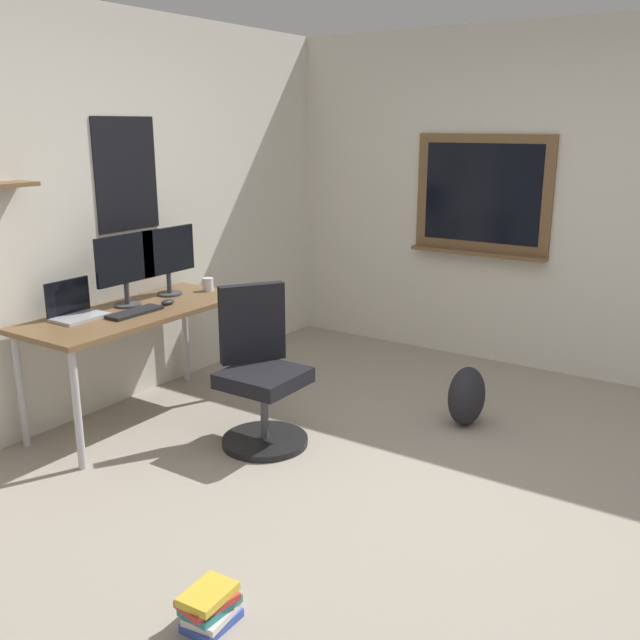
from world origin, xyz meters
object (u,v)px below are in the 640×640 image
object	(u,v)px
coffee_mug	(208,284)
book_stack_on_floor	(210,607)
keyboard	(135,312)
desk	(136,321)
monitor_secondary	(168,256)
office_chair	(260,377)
laptop	(75,309)
monitor_primary	(126,265)
backpack	(467,396)
computer_mouse	(168,302)

from	to	relation	value
coffee_mug	book_stack_on_floor	xyz separation A→B (m)	(-1.89, -1.70, -0.71)
keyboard	coffee_mug	xyz separation A→B (m)	(0.72, 0.05, 0.04)
desk	monitor_secondary	bearing A→B (deg)	14.03
monitor_secondary	office_chair	bearing A→B (deg)	-104.00
coffee_mug	laptop	bearing A→B (deg)	169.60
laptop	book_stack_on_floor	xyz separation A→B (m)	(-0.91, -1.88, -0.71)
monitor_primary	monitor_secondary	distance (m)	0.37
keyboard	book_stack_on_floor	size ratio (longest dim) A/B	1.50
laptop	keyboard	world-z (taller)	laptop
office_chair	coffee_mug	size ratio (longest dim) A/B	10.33
book_stack_on_floor	backpack	bearing A→B (deg)	-1.95
desk	keyboard	world-z (taller)	keyboard
monitor_primary	book_stack_on_floor	size ratio (longest dim) A/B	1.88
monitor_secondary	coffee_mug	distance (m)	0.35
office_chair	coffee_mug	xyz separation A→B (m)	(0.48, 0.84, 0.38)
computer_mouse	book_stack_on_floor	world-z (taller)	computer_mouse
laptop	book_stack_on_floor	distance (m)	2.21
monitor_primary	coffee_mug	world-z (taller)	monitor_primary
backpack	laptop	bearing A→B (deg)	125.89
computer_mouse	book_stack_on_floor	size ratio (longest dim) A/B	0.42
office_chair	keyboard	xyz separation A→B (m)	(-0.24, 0.79, 0.34)
book_stack_on_floor	laptop	bearing A→B (deg)	64.15
monitor_primary	backpack	size ratio (longest dim) A/B	1.20
monitor_primary	monitor_secondary	world-z (taller)	same
desk	backpack	size ratio (longest dim) A/B	3.87
desk	office_chair	distance (m)	0.92
monitor_secondary	backpack	xyz separation A→B (m)	(0.67, -1.91, -0.82)
monitor_primary	backpack	distance (m)	2.33
keyboard	coffee_mug	distance (m)	0.72
monitor_secondary	backpack	distance (m)	2.19
laptop	monitor_secondary	xyz separation A→B (m)	(0.75, -0.05, 0.22)
desk	keyboard	size ratio (longest dim) A/B	4.03
laptop	coffee_mug	distance (m)	1.00
keyboard	book_stack_on_floor	xyz separation A→B (m)	(-1.17, -1.65, -0.67)
monitor_secondary	computer_mouse	bearing A→B (deg)	-138.38
monitor_primary	book_stack_on_floor	distance (m)	2.43
monitor_primary	book_stack_on_floor	bearing A→B (deg)	-125.01
coffee_mug	computer_mouse	bearing A→B (deg)	-173.52
coffee_mug	monitor_secondary	bearing A→B (deg)	150.76
desk	office_chair	world-z (taller)	office_chair
keyboard	computer_mouse	distance (m)	0.28
computer_mouse	keyboard	bearing A→B (deg)	180.00
monitor_primary	keyboard	xyz separation A→B (m)	(-0.11, -0.18, -0.26)
desk	monitor_secondary	xyz separation A→B (m)	(0.41, 0.10, 0.34)
monitor_secondary	computer_mouse	world-z (taller)	monitor_secondary
monitor_primary	coffee_mug	size ratio (longest dim) A/B	5.04
desk	book_stack_on_floor	bearing A→B (deg)	-125.77
book_stack_on_floor	monitor_primary	bearing A→B (deg)	54.99
office_chair	coffee_mug	bearing A→B (deg)	60.29
office_chair	laptop	world-z (taller)	laptop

